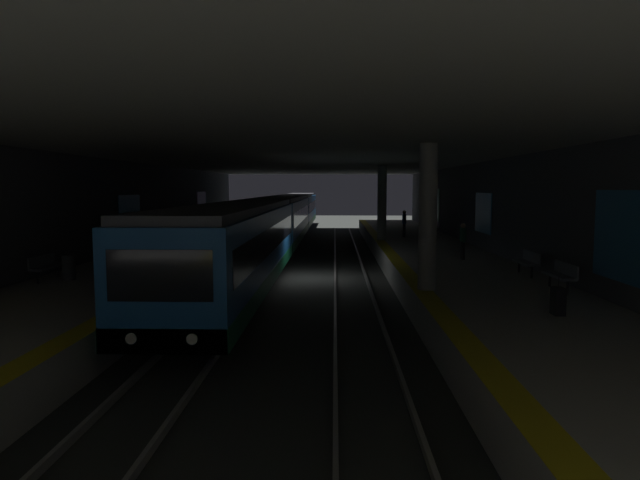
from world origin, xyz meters
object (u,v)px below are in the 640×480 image
object	(u,v)px
bench_right_mid	(114,247)
suitcase_rolling	(558,301)
trash_bin	(69,268)
pillar_near	(428,217)
bench_left_near	(561,274)
bench_left_mid	(528,261)
bench_right_near	(46,265)
person_waiting_near	(404,223)
pillar_far	(382,203)
bench_right_far	(193,226)
metro_train	(282,220)
person_walking_mid	(463,240)
bench_left_far	(435,226)

from	to	relation	value
bench_right_mid	suitcase_rolling	xyz separation A→B (m)	(-10.75, -15.62, -0.18)
trash_bin	bench_right_mid	bearing A→B (deg)	7.25
pillar_near	bench_left_near	size ratio (longest dim) A/B	2.68
bench_left_mid	bench_right_near	distance (m)	17.14
bench_right_mid	person_waiting_near	world-z (taller)	person_waiting_near
pillar_far	suitcase_rolling	bearing A→B (deg)	-172.29
trash_bin	bench_left_near	bearing A→B (deg)	-95.49
pillar_far	bench_left_near	xyz separation A→B (m)	(-16.80, -4.18, -1.75)
bench_left_mid	bench_right_far	size ratio (longest dim) A/B	1.00
pillar_far	metro_train	bearing A→B (deg)	56.44
bench_left_mid	bench_left_near	bearing A→B (deg)	180.00
bench_right_far	person_walking_mid	bearing A→B (deg)	-131.70
suitcase_rolling	pillar_near	bearing A→B (deg)	38.77
bench_left_near	bench_left_mid	world-z (taller)	same
bench_left_far	trash_bin	size ratio (longest dim) A/B	2.00
person_waiting_near	metro_train	bearing A→B (deg)	73.43
bench_left_mid	bench_right_near	size ratio (longest dim) A/B	1.00
metro_train	person_waiting_near	bearing A→B (deg)	-106.57
pillar_near	bench_right_far	xyz separation A→B (m)	(21.49, 12.88, -1.75)
metro_train	bench_left_near	world-z (taller)	metro_train
bench_right_mid	person_waiting_near	xyz separation A→B (m)	(11.37, -14.50, 0.43)
pillar_far	person_waiting_near	world-z (taller)	pillar_far
bench_right_mid	trash_bin	size ratio (longest dim) A/B	2.00
pillar_near	person_walking_mid	size ratio (longest dim) A/B	2.79
bench_right_far	pillar_far	bearing A→B (deg)	-109.99
bench_right_near	bench_right_far	size ratio (longest dim) A/B	1.00
bench_right_far	suitcase_rolling	world-z (taller)	suitcase_rolling
pillar_far	bench_right_near	bearing A→B (deg)	140.02
pillar_far	metro_train	world-z (taller)	pillar_far
bench_right_near	person_walking_mid	distance (m)	16.84
bench_left_far	pillar_near	bearing A→B (deg)	169.22
pillar_far	person_walking_mid	size ratio (longest dim) A/B	2.79
bench_left_far	bench_right_mid	xyz separation A→B (m)	(-14.64, 17.07, 0.00)
bench_left_near	person_walking_mid	world-z (taller)	person_walking_mid
pillar_near	person_waiting_near	xyz separation A→B (m)	(18.72, -1.61, -1.32)
pillar_near	suitcase_rolling	size ratio (longest dim) A/B	4.57
bench_left_near	bench_left_mid	bearing A→B (deg)	0.00
bench_left_near	bench_right_near	bearing A→B (deg)	85.20
bench_left_far	bench_right_far	world-z (taller)	same
suitcase_rolling	pillar_far	bearing A→B (deg)	7.71
person_walking_mid	metro_train	bearing A→B (deg)	34.48
pillar_near	bench_left_far	bearing A→B (deg)	-10.78
bench_right_mid	person_waiting_near	bearing A→B (deg)	-51.88
suitcase_rolling	trash_bin	size ratio (longest dim) A/B	1.17
bench_right_near	bench_right_mid	size ratio (longest dim) A/B	1.00
bench_left_mid	bench_right_mid	xyz separation A→B (m)	(4.31, 17.07, 0.00)
pillar_near	metro_train	distance (m)	22.17
bench_left_near	bench_right_far	distance (m)	27.44
bench_right_near	person_walking_mid	bearing A→B (deg)	-68.93
bench_right_near	person_waiting_near	distance (m)	22.56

